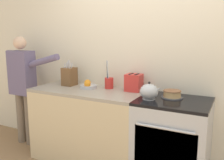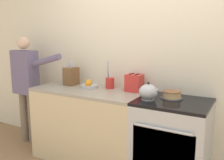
{
  "view_description": "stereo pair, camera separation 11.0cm",
  "coord_description": "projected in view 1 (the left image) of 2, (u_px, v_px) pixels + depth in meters",
  "views": [
    {
      "loc": [
        0.89,
        -2.13,
        1.55
      ],
      "look_at": [
        -0.35,
        0.28,
        1.04
      ],
      "focal_mm": 40.0,
      "sensor_mm": 36.0,
      "label": 1
    },
    {
      "loc": [
        0.98,
        -2.07,
        1.55
      ],
      "look_at": [
        -0.35,
        0.28,
        1.04
      ],
      "focal_mm": 40.0,
      "sensor_mm": 36.0,
      "label": 2
    }
  ],
  "objects": [
    {
      "name": "layer_cake",
      "position": [
        172.0,
        94.0,
        2.57
      ],
      "size": [
        0.22,
        0.22,
        0.08
      ],
      "color": "#4C4C51",
      "rests_on": "stove_range"
    },
    {
      "name": "tea_kettle",
      "position": [
        149.0,
        92.0,
        2.51
      ],
      "size": [
        0.23,
        0.19,
        0.18
      ],
      "color": "#B7BABF",
      "rests_on": "stove_range"
    },
    {
      "name": "stove_range",
      "position": [
        172.0,
        142.0,
        2.57
      ],
      "size": [
        0.71,
        0.64,
        0.89
      ],
      "color": "#B7BABF",
      "rests_on": "ground_plane"
    },
    {
      "name": "knife_block",
      "position": [
        69.0,
        76.0,
        3.18
      ],
      "size": [
        0.14,
        0.17,
        0.32
      ],
      "color": "brown",
      "rests_on": "counter_cabinet"
    },
    {
      "name": "counter_cabinet",
      "position": [
        88.0,
        125.0,
        3.04
      ],
      "size": [
        1.34,
        0.61,
        0.89
      ],
      "color": "beige",
      "rests_on": "ground_plane"
    },
    {
      "name": "wall_back",
      "position": [
        153.0,
        55.0,
        2.85
      ],
      "size": [
        8.0,
        0.04,
        2.6
      ],
      "color": "silver",
      "rests_on": "ground_plane"
    },
    {
      "name": "utensil_crock",
      "position": [
        109.0,
        82.0,
        3.01
      ],
      "size": [
        0.1,
        0.1,
        0.34
      ],
      "color": "red",
      "rests_on": "counter_cabinet"
    },
    {
      "name": "fruit_bowl",
      "position": [
        88.0,
        85.0,
        3.03
      ],
      "size": [
        0.21,
        0.21,
        0.1
      ],
      "color": "#B7BABF",
      "rests_on": "counter_cabinet"
    },
    {
      "name": "toaster",
      "position": [
        134.0,
        83.0,
        2.87
      ],
      "size": [
        0.19,
        0.16,
        0.2
      ],
      "color": "red",
      "rests_on": "counter_cabinet"
    },
    {
      "name": "person_baker",
      "position": [
        23.0,
        82.0,
        3.42
      ],
      "size": [
        0.89,
        0.2,
        1.51
      ],
      "rotation": [
        0.0,
        0.0,
        0.09
      ],
      "color": "#7A6B5B",
      "rests_on": "ground_plane"
    }
  ]
}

